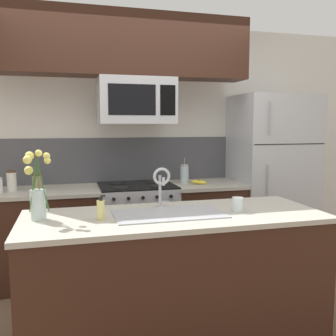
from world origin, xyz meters
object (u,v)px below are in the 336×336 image
(banana_bunch, at_px, (199,182))
(sink_faucet, at_px, (161,182))
(microwave, at_px, (136,101))
(storage_jar_medium, at_px, (12,181))
(dish_soap_bottle, at_px, (101,210))
(flower_vase, at_px, (37,196))
(refrigerator, at_px, (271,179))
(french_press, at_px, (184,174))
(stove_range, at_px, (137,229))
(drinking_glass, at_px, (238,204))
(storage_jar_short, at_px, (37,182))

(banana_bunch, distance_m, sink_faucet, 1.19)
(microwave, bearing_deg, storage_jar_medium, 178.59)
(dish_soap_bottle, xyz_separation_m, flower_vase, (-0.40, 0.11, 0.09))
(storage_jar_medium, xyz_separation_m, flower_vase, (0.32, -1.19, 0.06))
(refrigerator, relative_size, french_press, 6.93)
(stove_range, bearing_deg, flower_vase, -126.39)
(refrigerator, relative_size, dish_soap_bottle, 11.21)
(flower_vase, bearing_deg, microwave, 53.11)
(french_press, xyz_separation_m, drinking_glass, (-0.03, -1.36, -0.05))
(storage_jar_medium, distance_m, storage_jar_short, 0.23)
(dish_soap_bottle, bearing_deg, microwave, 69.64)
(drinking_glass, bearing_deg, french_press, 88.81)
(microwave, bearing_deg, drinking_glass, -68.75)
(french_press, relative_size, sink_faucet, 0.87)
(storage_jar_short, bearing_deg, french_press, 1.81)
(flower_vase, bearing_deg, drinking_glass, -5.15)
(banana_bunch, distance_m, flower_vase, 1.89)
(french_press, distance_m, sink_faucet, 1.22)
(microwave, xyz_separation_m, french_press, (0.53, 0.08, -0.75))
(refrigerator, relative_size, sink_faucet, 6.05)
(microwave, relative_size, flower_vase, 1.61)
(refrigerator, distance_m, flower_vase, 2.69)
(stove_range, relative_size, sink_faucet, 3.04)
(storage_jar_medium, relative_size, flower_vase, 0.43)
(storage_jar_short, height_order, banana_bunch, storage_jar_short)
(banana_bunch, relative_size, dish_soap_bottle, 1.15)
(microwave, relative_size, storage_jar_short, 4.75)
(storage_jar_short, distance_m, sink_faucet, 1.43)
(microwave, bearing_deg, banana_bunch, -3.42)
(banana_bunch, relative_size, flower_vase, 0.41)
(microwave, distance_m, dish_soap_bottle, 1.56)
(banana_bunch, bearing_deg, dish_soap_bottle, -132.44)
(storage_jar_medium, relative_size, banana_bunch, 1.04)
(storage_jar_short, relative_size, dish_soap_bottle, 0.95)
(banana_bunch, bearing_deg, storage_jar_short, 177.40)
(microwave, xyz_separation_m, drinking_glass, (0.50, -1.28, -0.80))
(sink_faucet, bearing_deg, refrigerator, 34.60)
(drinking_glass, bearing_deg, refrigerator, 51.92)
(storage_jar_medium, height_order, storage_jar_short, storage_jar_medium)
(microwave, distance_m, french_press, 0.92)
(stove_range, xyz_separation_m, sink_faucet, (-0.00, -1.04, 0.65))
(stove_range, height_order, sink_faucet, sink_faucet)
(refrigerator, xyz_separation_m, banana_bunch, (-0.88, -0.08, 0.01))
(storage_jar_short, distance_m, dish_soap_bottle, 1.39)
(sink_faucet, relative_size, flower_vase, 0.66)
(french_press, bearing_deg, drinking_glass, -91.19)
(french_press, relative_size, drinking_glass, 2.55)
(microwave, bearing_deg, storage_jar_short, 177.96)
(storage_jar_medium, bearing_deg, dish_soap_bottle, -61.04)
(drinking_glass, bearing_deg, stove_range, 110.94)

